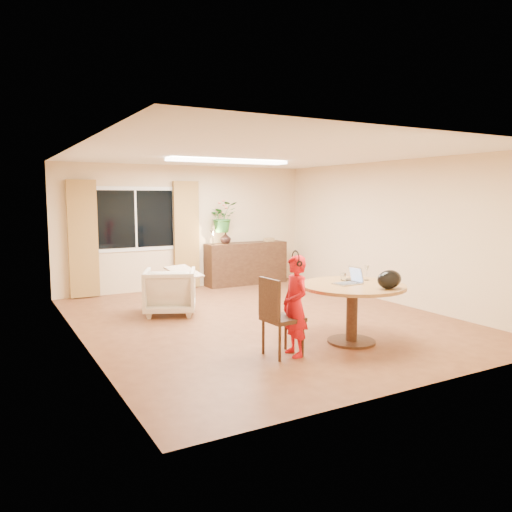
{
  "coord_description": "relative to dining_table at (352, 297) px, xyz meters",
  "views": [
    {
      "loc": [
        -3.88,
        -6.74,
        1.95
      ],
      "look_at": [
        -0.23,
        -0.2,
        1.06
      ],
      "focal_mm": 35.0,
      "sensor_mm": 36.0,
      "label": 1
    }
  ],
  "objects": [
    {
      "name": "handbag",
      "position": [
        0.2,
        -0.47,
        0.29
      ],
      "size": [
        0.36,
        0.21,
        0.24
      ],
      "primitive_type": null,
      "rotation": [
        0.0,
        0.0,
        -0.01
      ],
      "color": "black",
      "rests_on": "dining_table"
    },
    {
      "name": "curtain_right",
      "position": [
        -0.46,
        4.83,
        0.52
      ],
      "size": [
        0.55,
        0.08,
        2.25
      ],
      "primitive_type": "cube",
      "color": "brown",
      "rests_on": "wall_back"
    },
    {
      "name": "wine_glass",
      "position": [
        0.38,
        0.16,
        0.28
      ],
      "size": [
        0.08,
        0.08,
        0.21
      ],
      "primitive_type": null,
      "rotation": [
        0.0,
        0.0,
        -0.05
      ],
      "color": "white",
      "rests_on": "dining_table"
    },
    {
      "name": "tumbler",
      "position": [
        0.09,
        0.3,
        0.22
      ],
      "size": [
        0.08,
        0.08,
        0.1
      ],
      "primitive_type": null,
      "rotation": [
        0.0,
        0.0,
        0.13
      ],
      "color": "white",
      "rests_on": "dining_table"
    },
    {
      "name": "laptop",
      "position": [
        -0.05,
        0.05,
        0.29
      ],
      "size": [
        0.37,
        0.26,
        0.24
      ],
      "primitive_type": null,
      "rotation": [
        0.0,
        0.0,
        0.05
      ],
      "color": "#B7B7BC",
      "rests_on": "dining_table"
    },
    {
      "name": "sideboard",
      "position": [
        0.89,
        4.68,
        -0.16
      ],
      "size": [
        1.87,
        0.46,
        0.93
      ],
      "primitive_type": "cube",
      "color": "black",
      "rests_on": "floor"
    },
    {
      "name": "dining_table",
      "position": [
        0.0,
        0.0,
        0.0
      ],
      "size": [
        1.39,
        1.39,
        0.79
      ],
      "color": "brown",
      "rests_on": "floor"
    },
    {
      "name": "armchair",
      "position": [
        -1.57,
        2.77,
        -0.24
      ],
      "size": [
        1.09,
        1.1,
        0.77
      ],
      "primitive_type": "imported",
      "rotation": [
        0.0,
        0.0,
        2.73
      ],
      "color": "beige",
      "rests_on": "floor"
    },
    {
      "name": "wall_right",
      "position": [
        2.34,
        1.67,
        0.68
      ],
      "size": [
        0.0,
        6.5,
        6.5
      ],
      "primitive_type": "plane",
      "rotation": [
        1.57,
        0.0,
        -1.57
      ],
      "color": "#DAB88D",
      "rests_on": "floor"
    },
    {
      "name": "dining_chair",
      "position": [
        -1.09,
        -0.0,
        -0.13
      ],
      "size": [
        0.5,
        0.46,
        0.98
      ],
      "primitive_type": null,
      "rotation": [
        0.0,
        0.0,
        0.08
      ],
      "color": "black",
      "rests_on": "floor"
    },
    {
      "name": "bouquet",
      "position": [
        0.32,
        4.68,
        0.89
      ],
      "size": [
        0.6,
        0.52,
        0.66
      ],
      "primitive_type": "imported",
      "rotation": [
        0.0,
        0.0,
        0.02
      ],
      "color": "#306526",
      "rests_on": "vase"
    },
    {
      "name": "curtain_left",
      "position": [
        -2.56,
        4.83,
        0.52
      ],
      "size": [
        0.55,
        0.08,
        2.25
      ],
      "primitive_type": "cube",
      "color": "brown",
      "rests_on": "wall_back"
    },
    {
      "name": "vase",
      "position": [
        0.38,
        4.68,
        0.43
      ],
      "size": [
        0.3,
        0.3,
        0.25
      ],
      "primitive_type": "imported",
      "rotation": [
        0.0,
        0.0,
        -0.32
      ],
      "color": "black",
      "rests_on": "sideboard"
    },
    {
      "name": "wall_back",
      "position": [
        -0.41,
        4.92,
        0.68
      ],
      "size": [
        5.5,
        0.0,
        5.5
      ],
      "primitive_type": "plane",
      "rotation": [
        1.57,
        0.0,
        0.0
      ],
      "color": "#DAB88D",
      "rests_on": "floor"
    },
    {
      "name": "floor",
      "position": [
        -0.41,
        1.67,
        -0.62
      ],
      "size": [
        6.5,
        6.5,
        0.0
      ],
      "primitive_type": "plane",
      "color": "brown",
      "rests_on": "ground"
    },
    {
      "name": "ceiling_panel",
      "position": [
        -0.41,
        2.87,
        1.94
      ],
      "size": [
        2.2,
        0.35,
        0.05
      ],
      "primitive_type": "cube",
      "color": "white",
      "rests_on": "ceiling"
    },
    {
      "name": "pot_lid",
      "position": [
        0.21,
        0.26,
        0.19
      ],
      "size": [
        0.21,
        0.21,
        0.03
      ],
      "primitive_type": null,
      "rotation": [
        0.0,
        0.0,
        -0.01
      ],
      "color": "white",
      "rests_on": "dining_table"
    },
    {
      "name": "child",
      "position": [
        -0.96,
        -0.08,
        -0.0
      ],
      "size": [
        0.48,
        0.34,
        1.24
      ],
      "primitive_type": "imported",
      "rotation": [
        0.0,
        0.0,
        -1.66
      ],
      "color": "#BA0E0F",
      "rests_on": "floor"
    },
    {
      "name": "desk_lamp",
      "position": [
        0.06,
        4.63,
        0.47
      ],
      "size": [
        0.16,
        0.16,
        0.31
      ],
      "primitive_type": null,
      "rotation": [
        0.0,
        0.0,
        0.24
      ],
      "color": "black",
      "rests_on": "sideboard"
    },
    {
      "name": "ceiling",
      "position": [
        -0.41,
        1.67,
        1.98
      ],
      "size": [
        6.5,
        6.5,
        0.0
      ],
      "primitive_type": "plane",
      "rotation": [
        3.14,
        0.0,
        0.0
      ],
      "color": "white",
      "rests_on": "wall_back"
    },
    {
      "name": "throw",
      "position": [
        -1.34,
        2.69,
        0.16
      ],
      "size": [
        0.6,
        0.66,
        0.03
      ],
      "primitive_type": null,
      "rotation": [
        0.0,
        0.0,
        0.31
      ],
      "color": "beige",
      "rests_on": "armchair"
    },
    {
      "name": "book_stack",
      "position": [
        1.48,
        4.68,
        0.35
      ],
      "size": [
        0.25,
        0.22,
        0.09
      ],
      "primitive_type": null,
      "rotation": [
        0.0,
        0.0,
        0.34
      ],
      "color": "olive",
      "rests_on": "sideboard"
    },
    {
      "name": "wall_left",
      "position": [
        -3.16,
        1.67,
        0.68
      ],
      "size": [
        0.0,
        6.5,
        6.5
      ],
      "primitive_type": "plane",
      "rotation": [
        1.57,
        0.0,
        1.57
      ],
      "color": "#DAB88D",
      "rests_on": "floor"
    },
    {
      "name": "window",
      "position": [
        -1.51,
        4.9,
        0.88
      ],
      "size": [
        1.7,
        0.03,
        1.3
      ],
      "color": "white",
      "rests_on": "wall_back"
    }
  ]
}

